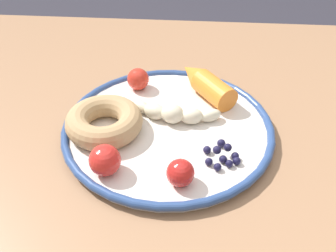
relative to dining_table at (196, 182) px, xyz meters
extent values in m
cube|color=#9C7151|center=(0.00, 0.00, 0.06)|extent=(1.21, 0.88, 0.03)
cube|color=#A06C4C|center=(0.55, -0.38, -0.30)|extent=(0.05, 0.05, 0.70)
cylinder|color=silver|center=(0.05, -0.03, 0.09)|extent=(0.31, 0.31, 0.01)
torus|color=#2D4882|center=(0.05, -0.03, 0.09)|extent=(0.32, 0.32, 0.01)
ellipsoid|color=beige|center=(0.09, -0.06, 0.10)|extent=(0.04, 0.04, 0.02)
ellipsoid|color=beige|center=(0.07, -0.05, 0.10)|extent=(0.04, 0.04, 0.02)
ellipsoid|color=beige|center=(0.04, -0.04, 0.11)|extent=(0.04, 0.03, 0.03)
ellipsoid|color=beige|center=(0.01, -0.04, 0.10)|extent=(0.04, 0.03, 0.02)
ellipsoid|color=beige|center=(-0.02, -0.05, 0.10)|extent=(0.04, 0.03, 0.02)
cylinder|color=orange|center=(-0.02, -0.10, 0.11)|extent=(0.08, 0.08, 0.04)
cone|color=orange|center=(0.01, -0.15, 0.11)|extent=(0.06, 0.06, 0.04)
torus|color=tan|center=(0.14, -0.01, 0.11)|extent=(0.14, 0.14, 0.03)
sphere|color=#191638|center=(-0.04, 0.05, 0.10)|extent=(0.01, 0.01, 0.01)
sphere|color=#191638|center=(-0.03, 0.04, 0.10)|extent=(0.01, 0.01, 0.01)
sphere|color=#191638|center=(-0.03, 0.01, 0.10)|extent=(0.01, 0.01, 0.01)
sphere|color=#191638|center=(-0.05, 0.04, 0.10)|extent=(0.01, 0.01, 0.01)
sphere|color=#191638|center=(-0.01, 0.05, 0.10)|extent=(0.01, 0.01, 0.01)
sphere|color=#191638|center=(-0.05, 0.05, 0.10)|extent=(0.01, 0.01, 0.01)
sphere|color=#191638|center=(-0.01, 0.03, 0.10)|extent=(0.01, 0.01, 0.01)
sphere|color=#191638|center=(-0.02, 0.06, 0.10)|extent=(0.01, 0.01, 0.01)
sphere|color=#191638|center=(-0.04, 0.03, 0.11)|extent=(0.01, 0.01, 0.01)
sphere|color=#191638|center=(-0.02, 0.04, 0.11)|extent=(0.01, 0.01, 0.01)
sphere|color=red|center=(0.02, 0.09, 0.11)|extent=(0.04, 0.04, 0.04)
sphere|color=red|center=(0.11, -0.13, 0.11)|extent=(0.04, 0.04, 0.04)
sphere|color=red|center=(0.12, 0.07, 0.11)|extent=(0.04, 0.04, 0.04)
camera|label=1|loc=(0.01, 0.41, 0.45)|focal=40.04mm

